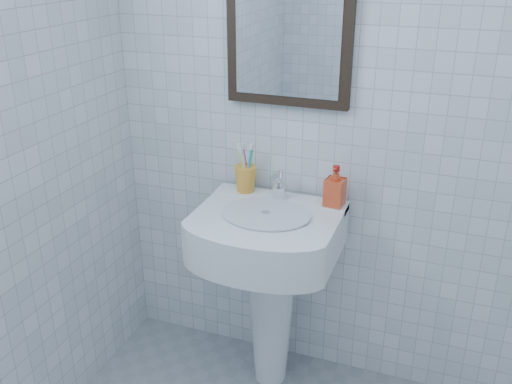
% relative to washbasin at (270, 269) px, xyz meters
% --- Properties ---
extents(wall_back, '(2.20, 0.02, 2.50)m').
position_rel_washbasin_xyz_m(wall_back, '(0.34, 0.21, 0.66)').
color(wall_back, white).
rests_on(wall_back, ground).
extents(washbasin, '(0.57, 0.41, 0.87)m').
position_rel_washbasin_xyz_m(washbasin, '(0.00, 0.00, 0.00)').
color(washbasin, white).
rests_on(washbasin, ground).
extents(faucet, '(0.05, 0.12, 0.13)m').
position_rel_washbasin_xyz_m(faucet, '(0.00, 0.10, 0.33)').
color(faucet, white).
rests_on(faucet, washbasin).
extents(toothbrush_cup, '(0.12, 0.12, 0.11)m').
position_rel_washbasin_xyz_m(toothbrush_cup, '(-0.16, 0.13, 0.34)').
color(toothbrush_cup, orange).
rests_on(toothbrush_cup, washbasin).
extents(soap_dispenser, '(0.08, 0.09, 0.17)m').
position_rel_washbasin_xyz_m(soap_dispenser, '(0.23, 0.12, 0.36)').
color(soap_dispenser, red).
rests_on(soap_dispenser, washbasin).
extents(wall_mirror, '(0.50, 0.04, 0.62)m').
position_rel_washbasin_xyz_m(wall_mirror, '(-0.00, 0.19, 0.96)').
color(wall_mirror, black).
rests_on(wall_mirror, wall_back).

